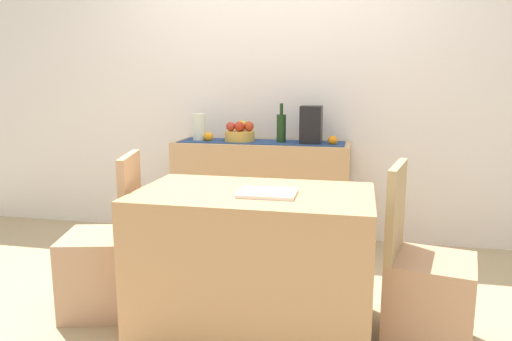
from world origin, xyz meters
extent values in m
cube|color=tan|center=(0.00, 0.00, -0.01)|extent=(6.40, 6.40, 0.02)
cube|color=silver|center=(0.00, 1.18, 1.35)|extent=(6.40, 0.06, 2.70)
cube|color=tan|center=(-0.07, 0.92, 0.41)|extent=(1.37, 0.42, 0.82)
cube|color=navy|center=(-0.07, 0.92, 0.82)|extent=(1.29, 0.32, 0.01)
cylinder|color=gold|center=(-0.24, 0.92, 0.86)|extent=(0.24, 0.24, 0.08)
sphere|color=#B03624|center=(-0.31, 0.91, 0.94)|extent=(0.07, 0.07, 0.07)
sphere|color=#B22C1A|center=(-0.24, 0.91, 0.94)|extent=(0.08, 0.08, 0.08)
sphere|color=gold|center=(-0.24, 0.99, 0.94)|extent=(0.08, 0.08, 0.08)
sphere|color=#B2391B|center=(-0.17, 0.94, 0.94)|extent=(0.08, 0.08, 0.08)
cylinder|color=#1C3A17|center=(0.09, 0.92, 0.93)|extent=(0.07, 0.07, 0.22)
cylinder|color=#1C3A17|center=(0.09, 0.92, 1.08)|extent=(0.03, 0.03, 0.08)
cube|color=black|center=(0.32, 0.92, 0.96)|extent=(0.16, 0.18, 0.29)
cylinder|color=silver|center=(-0.58, 0.92, 0.93)|extent=(0.10, 0.10, 0.22)
sphere|color=orange|center=(-0.49, 0.89, 0.86)|extent=(0.07, 0.07, 0.07)
sphere|color=orange|center=(0.49, 0.87, 0.86)|extent=(0.07, 0.07, 0.07)
cube|color=tan|center=(0.17, -0.42, 0.37)|extent=(1.20, 0.71, 0.74)
cube|color=white|center=(0.25, -0.49, 0.75)|extent=(0.28, 0.21, 0.02)
cube|color=tan|center=(-0.71, -0.42, 0.23)|extent=(0.49, 0.49, 0.45)
cube|color=tan|center=(-0.54, -0.38, 0.68)|extent=(0.14, 0.40, 0.45)
cube|color=tan|center=(1.05, -0.42, 0.23)|extent=(0.47, 0.47, 0.45)
cube|color=tan|center=(0.87, -0.39, 0.68)|extent=(0.12, 0.40, 0.45)
camera|label=1|loc=(0.69, -2.77, 1.29)|focal=33.98mm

